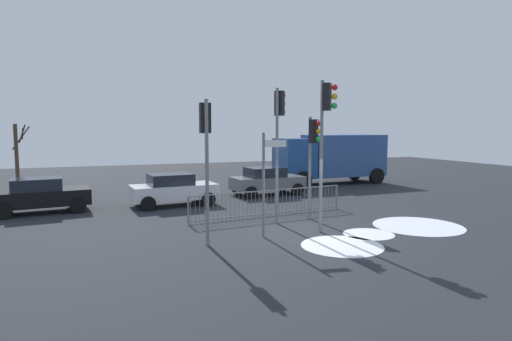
% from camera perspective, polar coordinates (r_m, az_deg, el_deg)
% --- Properties ---
extents(ground_plane, '(60.00, 60.00, 0.00)m').
position_cam_1_polar(ground_plane, '(14.73, 6.47, -8.30)').
color(ground_plane, '#26282D').
extents(traffic_light_mid_right, '(0.47, 0.47, 5.11)m').
position_cam_1_polar(traffic_light_mid_right, '(14.56, 9.21, 6.32)').
color(traffic_light_mid_right, slate).
rests_on(traffic_light_mid_right, ground).
extents(traffic_light_rear_left, '(0.38, 0.54, 3.97)m').
position_cam_1_polar(traffic_light_rear_left, '(16.62, 7.55, 3.41)').
color(traffic_light_rear_left, slate).
rests_on(traffic_light_rear_left, ground).
extents(traffic_light_foreground_left, '(0.49, 0.44, 4.99)m').
position_cam_1_polar(traffic_light_foreground_left, '(15.92, 3.06, 6.01)').
color(traffic_light_foreground_left, slate).
rests_on(traffic_light_foreground_left, ground).
extents(traffic_light_rear_right, '(0.32, 0.57, 4.39)m').
position_cam_1_polar(traffic_light_rear_right, '(12.97, -6.69, 4.17)').
color(traffic_light_rear_right, slate).
rests_on(traffic_light_rear_right, ground).
extents(direction_sign_post, '(0.78, 0.18, 3.40)m').
position_cam_1_polar(direction_sign_post, '(13.86, 1.23, -1.19)').
color(direction_sign_post, slate).
rests_on(direction_sign_post, ground).
extents(pedestrian_guard_railing, '(6.79, 0.82, 1.07)m').
position_cam_1_polar(pedestrian_guard_railing, '(17.35, 1.75, -4.28)').
color(pedestrian_guard_railing, slate).
rests_on(pedestrian_guard_railing, ground).
extents(car_black_mid, '(3.97, 2.29, 1.47)m').
position_cam_1_polar(car_black_mid, '(20.16, -26.67, -2.87)').
color(car_black_mid, black).
rests_on(car_black_mid, ground).
extents(car_white_far, '(3.93, 2.19, 1.47)m').
position_cam_1_polar(car_white_far, '(20.05, -10.90, -2.41)').
color(car_white_far, silver).
rests_on(car_white_far, ground).
extents(car_grey_trailing, '(3.92, 2.17, 1.47)m').
position_cam_1_polar(car_grey_trailing, '(22.85, 1.44, -1.33)').
color(car_grey_trailing, slate).
rests_on(car_grey_trailing, ground).
extents(delivery_truck, '(7.11, 2.85, 3.10)m').
position_cam_1_polar(delivery_truck, '(27.79, 9.92, 1.85)').
color(delivery_truck, '#33518C').
rests_on(delivery_truck, ground).
extents(bare_tree_left, '(1.17, 1.14, 3.80)m').
position_cam_1_polar(bare_tree_left, '(31.00, -29.04, 2.16)').
color(bare_tree_left, '#473828').
rests_on(bare_tree_left, ground).
extents(snow_patch_kerb, '(2.47, 2.47, 0.01)m').
position_cam_1_polar(snow_patch_kerb, '(13.41, 11.30, -9.75)').
color(snow_patch_kerb, white).
rests_on(snow_patch_kerb, ground).
extents(snow_patch_island, '(3.19, 3.19, 0.01)m').
position_cam_1_polar(snow_patch_island, '(16.78, 20.64, -6.89)').
color(snow_patch_island, white).
rests_on(snow_patch_island, ground).
extents(snow_patch_verge, '(1.69, 1.69, 0.01)m').
position_cam_1_polar(snow_patch_verge, '(15.03, 14.67, -8.14)').
color(snow_patch_verge, white).
rests_on(snow_patch_verge, ground).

